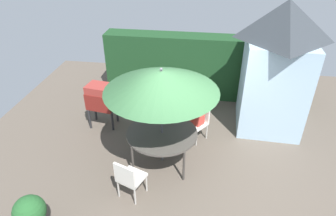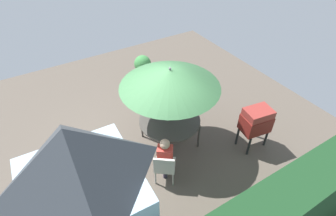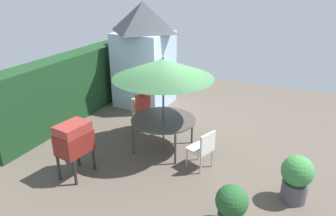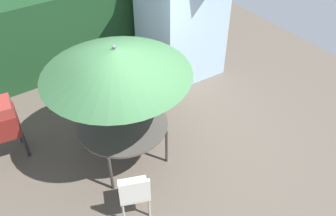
{
  "view_description": "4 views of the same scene",
  "coord_description": "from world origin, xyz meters",
  "px_view_note": "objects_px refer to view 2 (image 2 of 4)",
  "views": [
    {
      "loc": [
        0.19,
        -4.97,
        4.67
      ],
      "look_at": [
        -0.6,
        0.46,
        1.28
      ],
      "focal_mm": 31.86,
      "sensor_mm": 36.0,
      "label": 1
    },
    {
      "loc": [
        1.93,
        4.47,
        5.31
      ],
      "look_at": [
        -0.63,
        0.24,
        1.23
      ],
      "focal_mm": 28.38,
      "sensor_mm": 36.0,
      "label": 2
    },
    {
      "loc": [
        -6.99,
        -2.74,
        3.94
      ],
      "look_at": [
        -0.28,
        0.28,
        0.91
      ],
      "focal_mm": 33.91,
      "sensor_mm": 36.0,
      "label": 3
    },
    {
      "loc": [
        -2.58,
        -3.96,
        4.96
      ],
      "look_at": [
        -0.02,
        -0.18,
        1.09
      ],
      "focal_mm": 38.27,
      "sensor_mm": 36.0,
      "label": 4
    }
  ],
  "objects_px": {
    "chair_far_side": "(162,99)",
    "person_in_red": "(165,155)",
    "bbq_grill": "(256,121)",
    "chair_near_shed": "(165,166)",
    "garden_shed": "(89,207)",
    "potted_plant_by_shed": "(185,73)",
    "potted_plant_by_grill": "(143,67)",
    "patio_umbrella": "(170,78)",
    "patio_table": "(170,121)"
  },
  "relations": [
    {
      "from": "chair_far_side",
      "to": "person_in_red",
      "type": "distance_m",
      "value": 2.41
    },
    {
      "from": "bbq_grill",
      "to": "chair_near_shed",
      "type": "relative_size",
      "value": 1.33
    },
    {
      "from": "garden_shed",
      "to": "person_in_red",
      "type": "xyz_separation_m",
      "value": [
        -1.85,
        -0.93,
        -0.9
      ]
    },
    {
      "from": "bbq_grill",
      "to": "person_in_red",
      "type": "distance_m",
      "value": 2.51
    },
    {
      "from": "chair_near_shed",
      "to": "chair_far_side",
      "type": "relative_size",
      "value": 1.0
    },
    {
      "from": "potted_plant_by_shed",
      "to": "potted_plant_by_grill",
      "type": "relative_size",
      "value": 0.83
    },
    {
      "from": "potted_plant_by_grill",
      "to": "person_in_red",
      "type": "xyz_separation_m",
      "value": [
        1.49,
        4.03,
        0.27
      ]
    },
    {
      "from": "person_in_red",
      "to": "chair_near_shed",
      "type": "bearing_deg",
      "value": 53.39
    },
    {
      "from": "garden_shed",
      "to": "person_in_red",
      "type": "relative_size",
      "value": 2.62
    },
    {
      "from": "chair_far_side",
      "to": "bbq_grill",
      "type": "bearing_deg",
      "value": 119.48
    },
    {
      "from": "garden_shed",
      "to": "patio_umbrella",
      "type": "relative_size",
      "value": 1.41
    },
    {
      "from": "garden_shed",
      "to": "person_in_red",
      "type": "distance_m",
      "value": 2.26
    },
    {
      "from": "patio_table",
      "to": "chair_far_side",
      "type": "bearing_deg",
      "value": -111.48
    },
    {
      "from": "bbq_grill",
      "to": "person_in_red",
      "type": "relative_size",
      "value": 0.95
    },
    {
      "from": "patio_table",
      "to": "chair_near_shed",
      "type": "bearing_deg",
      "value": 53.39
    },
    {
      "from": "patio_table",
      "to": "patio_umbrella",
      "type": "bearing_deg",
      "value": 165.96
    },
    {
      "from": "patio_table",
      "to": "chair_far_side",
      "type": "distance_m",
      "value": 1.27
    },
    {
      "from": "patio_umbrella",
      "to": "person_in_red",
      "type": "bearing_deg",
      "value": 53.39
    },
    {
      "from": "chair_near_shed",
      "to": "garden_shed",
      "type": "bearing_deg",
      "value": 25.71
    },
    {
      "from": "patio_umbrella",
      "to": "person_in_red",
      "type": "xyz_separation_m",
      "value": [
        0.7,
        0.94,
        -1.26
      ]
    },
    {
      "from": "chair_near_shed",
      "to": "chair_far_side",
      "type": "xyz_separation_m",
      "value": [
        -1.21,
        -2.17,
        0.0
      ]
    },
    {
      "from": "patio_table",
      "to": "potted_plant_by_shed",
      "type": "bearing_deg",
      "value": -131.99
    },
    {
      "from": "patio_umbrella",
      "to": "chair_near_shed",
      "type": "height_order",
      "value": "patio_umbrella"
    },
    {
      "from": "potted_plant_by_shed",
      "to": "potted_plant_by_grill",
      "type": "bearing_deg",
      "value": -39.0
    },
    {
      "from": "garden_shed",
      "to": "potted_plant_by_shed",
      "type": "height_order",
      "value": "garden_shed"
    },
    {
      "from": "chair_far_side",
      "to": "potted_plant_by_grill",
      "type": "bearing_deg",
      "value": -99.83
    },
    {
      "from": "garden_shed",
      "to": "chair_far_side",
      "type": "relative_size",
      "value": 3.66
    },
    {
      "from": "potted_plant_by_shed",
      "to": "chair_near_shed",
      "type": "bearing_deg",
      "value": 49.63
    },
    {
      "from": "chair_near_shed",
      "to": "potted_plant_by_grill",
      "type": "relative_size",
      "value": 0.96
    },
    {
      "from": "patio_umbrella",
      "to": "bbq_grill",
      "type": "xyz_separation_m",
      "value": [
        -1.8,
        1.21,
        -1.2
      ]
    },
    {
      "from": "patio_umbrella",
      "to": "person_in_red",
      "type": "relative_size",
      "value": 1.86
    },
    {
      "from": "chair_far_side",
      "to": "person_in_red",
      "type": "xyz_separation_m",
      "value": [
        1.15,
        2.1,
        0.26
      ]
    },
    {
      "from": "chair_far_side",
      "to": "potted_plant_by_grill",
      "type": "distance_m",
      "value": 1.96
    },
    {
      "from": "chair_near_shed",
      "to": "person_in_red",
      "type": "height_order",
      "value": "person_in_red"
    },
    {
      "from": "patio_table",
      "to": "bbq_grill",
      "type": "distance_m",
      "value": 2.17
    },
    {
      "from": "potted_plant_by_grill",
      "to": "patio_table",
      "type": "bearing_deg",
      "value": 75.64
    },
    {
      "from": "garden_shed",
      "to": "patio_table",
      "type": "distance_m",
      "value": 3.29
    },
    {
      "from": "patio_umbrella",
      "to": "potted_plant_by_shed",
      "type": "bearing_deg",
      "value": -131.99
    },
    {
      "from": "patio_umbrella",
      "to": "chair_near_shed",
      "type": "bearing_deg",
      "value": 53.39
    },
    {
      "from": "potted_plant_by_shed",
      "to": "person_in_red",
      "type": "distance_m",
      "value": 4.09
    },
    {
      "from": "garden_shed",
      "to": "potted_plant_by_shed",
      "type": "relative_size",
      "value": 4.23
    },
    {
      "from": "garden_shed",
      "to": "chair_near_shed",
      "type": "xyz_separation_m",
      "value": [
        -1.79,
        -0.86,
        -1.16
      ]
    },
    {
      "from": "garden_shed",
      "to": "patio_table",
      "type": "bearing_deg",
      "value": -143.65
    },
    {
      "from": "bbq_grill",
      "to": "potted_plant_by_shed",
      "type": "relative_size",
      "value": 1.54
    },
    {
      "from": "chair_far_side",
      "to": "person_in_red",
      "type": "bearing_deg",
      "value": 61.21
    },
    {
      "from": "garden_shed",
      "to": "bbq_grill",
      "type": "distance_m",
      "value": 4.47
    },
    {
      "from": "potted_plant_by_shed",
      "to": "patio_table",
      "type": "bearing_deg",
      "value": 48.01
    },
    {
      "from": "patio_table",
      "to": "person_in_red",
      "type": "height_order",
      "value": "person_in_red"
    },
    {
      "from": "garden_shed",
      "to": "patio_umbrella",
      "type": "height_order",
      "value": "garden_shed"
    },
    {
      "from": "garden_shed",
      "to": "chair_far_side",
      "type": "distance_m",
      "value": 4.42
    }
  ]
}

